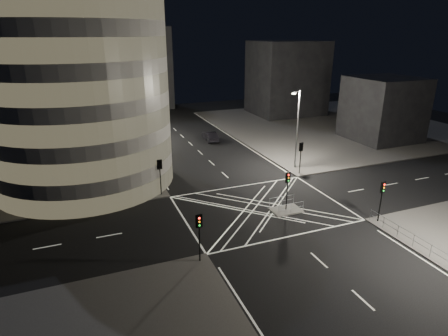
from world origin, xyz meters
name	(u,v)px	position (x,y,z in m)	size (l,w,h in m)	color
ground	(261,208)	(0.00, 0.00, 0.00)	(120.00, 120.00, 0.00)	black
sidewalk_far_right	(333,125)	(29.00, 27.00, 0.07)	(42.00, 42.00, 0.15)	#4F4C4A
central_island	(286,210)	(2.00, -1.50, 0.07)	(3.00, 2.00, 0.15)	slate
office_tower_curved	(30,71)	(-20.74, 18.74, 12.65)	(30.00, 29.00, 27.20)	gray
office_block_rear	(35,68)	(-22.00, 42.00, 11.15)	(24.00, 16.00, 22.00)	gray
building_right_far	(286,78)	(26.00, 40.00, 7.65)	(14.00, 12.00, 15.00)	black
building_right_near	(383,109)	(30.00, 16.00, 5.15)	(10.00, 10.00, 10.00)	black
building_far_end	(130,69)	(-4.00, 58.00, 9.00)	(18.00, 8.00, 18.00)	black
tree_a	(139,152)	(-10.50, 9.00, 4.51)	(3.99, 3.99, 6.67)	black
tree_b	(131,135)	(-10.50, 15.00, 4.94)	(4.34, 4.34, 7.30)	black
tree_c	(124,122)	(-10.50, 21.00, 5.29)	(4.58, 4.58, 7.78)	black
tree_d	(119,115)	(-10.50, 27.00, 5.05)	(4.85, 4.85, 7.69)	black
tree_e	(115,112)	(-10.50, 33.00, 4.46)	(4.30, 4.30, 6.79)	black
traffic_signal_fl	(160,171)	(-8.80, 6.80, 2.91)	(0.55, 0.22, 4.00)	black
traffic_signal_nl	(199,229)	(-8.80, -6.80, 2.91)	(0.55, 0.22, 4.00)	black
traffic_signal_fr	(301,152)	(8.80, 6.80, 2.91)	(0.55, 0.22, 4.00)	black
traffic_signal_nr	(382,194)	(8.80, -6.80, 2.91)	(0.55, 0.22, 4.00)	black
traffic_signal_island	(288,184)	(2.00, -1.50, 2.91)	(0.55, 0.22, 4.00)	black
street_lamp_left_near	(143,136)	(-9.44, 12.00, 5.54)	(1.25, 0.25, 10.00)	slate
street_lamp_left_far	(123,108)	(-9.44, 30.00, 5.54)	(1.25, 0.25, 10.00)	slate
street_lamp_right_far	(297,127)	(9.44, 9.00, 5.54)	(1.25, 0.25, 10.00)	slate
railing_near_right	(422,245)	(8.30, -12.15, 0.70)	(0.06, 11.70, 1.10)	slate
railing_island_south	(291,208)	(2.00, -2.40, 0.70)	(2.80, 0.06, 1.10)	slate
railing_island_north	(282,201)	(2.00, -0.60, 0.70)	(2.80, 0.06, 1.10)	slate
sedan	(210,136)	(3.55, 25.39, 0.77)	(1.64, 4.69, 1.55)	black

